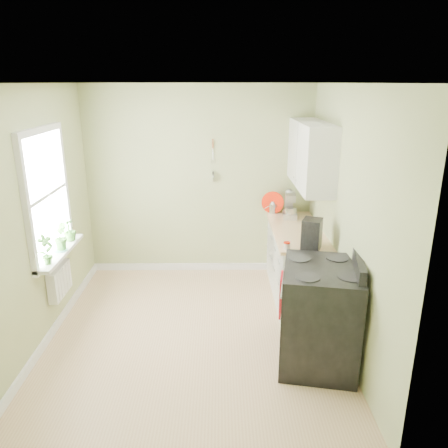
{
  "coord_description": "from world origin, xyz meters",
  "views": [
    {
      "loc": [
        0.3,
        -4.3,
        2.71
      ],
      "look_at": [
        0.34,
        0.55,
        1.13
      ],
      "focal_mm": 35.0,
      "sensor_mm": 36.0,
      "label": 1
    }
  ],
  "objects_px": {
    "stand_mixer": "(290,206)",
    "coffee_maker": "(311,235)",
    "kettle": "(272,207)",
    "stove": "(320,315)"
  },
  "relations": [
    {
      "from": "kettle",
      "to": "coffee_maker",
      "type": "height_order",
      "value": "coffee_maker"
    },
    {
      "from": "stand_mixer",
      "to": "kettle",
      "type": "xyz_separation_m",
      "value": [
        -0.22,
        0.19,
        -0.07
      ]
    },
    {
      "from": "stove",
      "to": "coffee_maker",
      "type": "height_order",
      "value": "coffee_maker"
    },
    {
      "from": "kettle",
      "to": "coffee_maker",
      "type": "xyz_separation_m",
      "value": [
        0.27,
        -1.42,
        0.08
      ]
    },
    {
      "from": "stand_mixer",
      "to": "coffee_maker",
      "type": "height_order",
      "value": "stand_mixer"
    },
    {
      "from": "stove",
      "to": "stand_mixer",
      "type": "height_order",
      "value": "stand_mixer"
    },
    {
      "from": "stove",
      "to": "coffee_maker",
      "type": "relative_size",
      "value": 3.32
    },
    {
      "from": "kettle",
      "to": "stove",
      "type": "bearing_deg",
      "value": -84.13
    },
    {
      "from": "stove",
      "to": "stand_mixer",
      "type": "bearing_deg",
      "value": 90.25
    },
    {
      "from": "stand_mixer",
      "to": "kettle",
      "type": "height_order",
      "value": "stand_mixer"
    }
  ]
}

